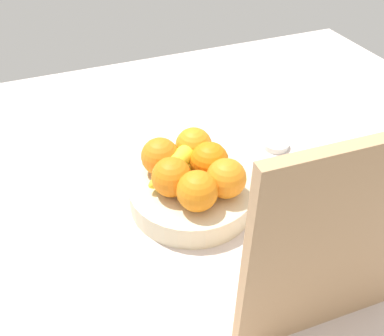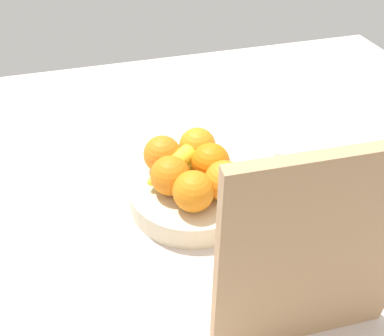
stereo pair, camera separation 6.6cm
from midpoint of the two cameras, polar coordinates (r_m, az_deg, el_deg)
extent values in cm
cube|color=beige|center=(88.67, -3.55, -4.95)|extent=(180.00, 140.00, 3.00)
cylinder|color=beige|center=(84.87, -2.23, -3.52)|extent=(26.31, 26.31, 5.24)
sphere|color=orange|center=(78.15, 2.43, -1.55)|extent=(7.94, 7.94, 7.94)
sphere|color=orange|center=(82.25, 0.17, 0.94)|extent=(7.94, 7.94, 7.94)
sphere|color=orange|center=(86.40, -1.95, 3.08)|extent=(7.94, 7.94, 7.94)
sphere|color=orange|center=(83.99, -6.77, 1.56)|extent=(7.94, 7.94, 7.94)
sphere|color=orange|center=(78.71, -5.30, -1.36)|extent=(7.94, 7.94, 7.94)
sphere|color=orange|center=(75.38, -1.96, -3.40)|extent=(7.94, 7.94, 7.94)
ellipsoid|color=yellow|center=(83.45, -3.62, -0.24)|extent=(17.41, 9.04, 4.00)
ellipsoid|color=yellow|center=(83.32, -3.44, 1.64)|extent=(15.97, 13.45, 4.00)
cube|color=tan|center=(57.07, 16.80, -11.04)|extent=(28.05, 2.99, 36.00)
cylinder|color=silver|center=(102.60, 9.92, 3.25)|extent=(6.58, 6.58, 1.51)
camera|label=1|loc=(0.03, -92.35, -1.94)|focal=37.85mm
camera|label=2|loc=(0.03, 87.65, 1.94)|focal=37.85mm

